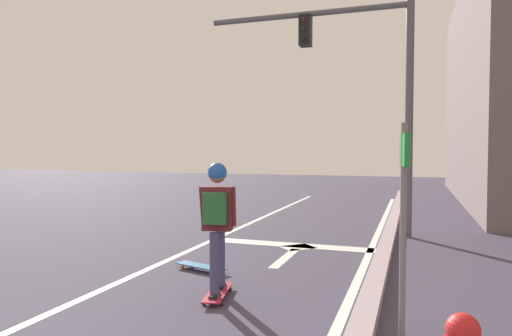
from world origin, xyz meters
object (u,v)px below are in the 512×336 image
(skateboard, at_px, (218,293))
(street_sign_post, at_px, (403,197))
(traffic_signal_mast, at_px, (360,71))
(skater, at_px, (217,212))
(spare_skateboard, at_px, (201,266))

(skateboard, distance_m, street_sign_post, 2.49)
(skateboard, relative_size, traffic_signal_mast, 0.17)
(skateboard, relative_size, skater, 0.54)
(skater, relative_size, street_sign_post, 0.76)
(skateboard, bearing_deg, street_sign_post, -12.90)
(spare_skateboard, height_order, traffic_signal_mast, traffic_signal_mast)
(spare_skateboard, bearing_deg, street_sign_post, -28.04)
(skateboard, distance_m, skater, 0.96)
(skateboard, xyz_separation_m, skater, (0.00, -0.02, 0.96))
(skater, distance_m, spare_skateboard, 1.58)
(skater, relative_size, spare_skateboard, 1.80)
(spare_skateboard, xyz_separation_m, traffic_signal_mast, (1.82, 3.67, 3.28))
(skateboard, xyz_separation_m, spare_skateboard, (-0.71, 1.01, 0.01))
(spare_skateboard, relative_size, street_sign_post, 0.42)
(skateboard, bearing_deg, skater, -78.31)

